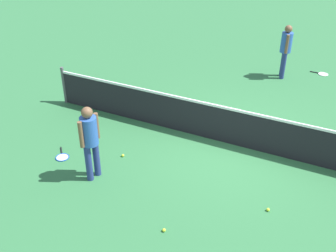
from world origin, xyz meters
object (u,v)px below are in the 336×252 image
(tennis_ball_baseline, at_px, (268,210))
(tennis_racket_far_player, at_px, (322,74))
(tennis_ball_stray_right, at_px, (123,155))
(tennis_racket_near_player, at_px, (62,157))
(tennis_ball_midcourt, at_px, (164,230))
(player_near_side, at_px, (90,137))
(player_far_side, at_px, (286,47))

(tennis_ball_baseline, bearing_deg, tennis_racket_far_player, 89.98)
(tennis_ball_baseline, relative_size, tennis_ball_stray_right, 1.00)
(tennis_racket_near_player, xyz_separation_m, tennis_ball_midcourt, (3.14, -1.05, 0.02))
(player_near_side, height_order, tennis_ball_midcourt, player_near_side)
(tennis_racket_far_player, height_order, tennis_ball_midcourt, tennis_ball_midcourt)
(player_near_side, height_order, player_far_side, same)
(tennis_racket_far_player, xyz_separation_m, tennis_ball_midcourt, (-1.57, -8.49, 0.02))
(tennis_ball_midcourt, height_order, tennis_ball_baseline, same)
(tennis_racket_near_player, relative_size, tennis_racket_far_player, 0.92)
(tennis_ball_baseline, distance_m, tennis_ball_stray_right, 3.48)
(tennis_ball_baseline, bearing_deg, tennis_racket_near_player, -176.30)
(tennis_ball_midcourt, distance_m, tennis_ball_baseline, 2.08)
(tennis_racket_far_player, bearing_deg, player_near_side, -115.21)
(tennis_racket_far_player, bearing_deg, player_far_side, -145.71)
(tennis_racket_near_player, relative_size, tennis_ball_midcourt, 8.24)
(tennis_ball_stray_right, bearing_deg, player_near_side, -100.60)
(player_near_side, bearing_deg, player_far_side, 70.39)
(tennis_ball_midcourt, xyz_separation_m, tennis_ball_stray_right, (-1.89, 1.68, 0.00))
(player_near_side, xyz_separation_m, tennis_racket_near_player, (-1.08, 0.28, -1.00))
(tennis_racket_far_player, bearing_deg, tennis_ball_stray_right, -116.95)
(tennis_ball_stray_right, bearing_deg, tennis_racket_far_player, 63.05)
(tennis_racket_far_player, distance_m, tennis_ball_midcourt, 8.64)
(tennis_ball_baseline, height_order, tennis_ball_stray_right, same)
(player_far_side, bearing_deg, tennis_ball_stray_right, -110.89)
(tennis_ball_midcourt, bearing_deg, tennis_ball_baseline, 40.86)
(player_far_side, bearing_deg, tennis_racket_near_player, -118.10)
(tennis_ball_midcourt, xyz_separation_m, tennis_ball_baseline, (1.57, 1.36, 0.00))
(player_near_side, relative_size, tennis_racket_near_player, 3.13)
(player_far_side, height_order, tennis_racket_far_player, player_far_side)
(player_far_side, bearing_deg, tennis_ball_midcourt, -93.03)
(tennis_racket_far_player, bearing_deg, tennis_racket_near_player, -122.36)
(tennis_racket_far_player, height_order, tennis_ball_stray_right, tennis_ball_stray_right)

